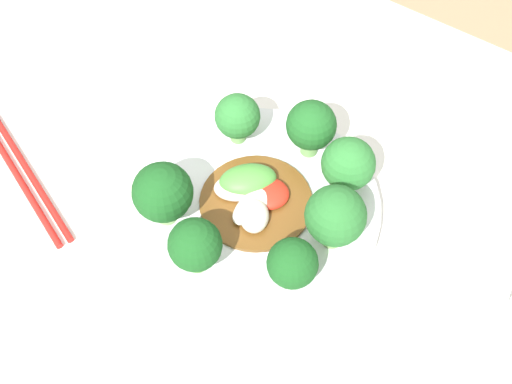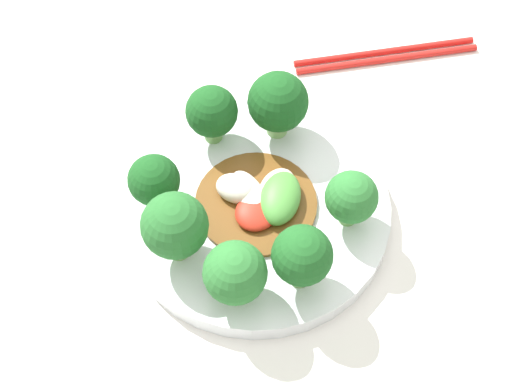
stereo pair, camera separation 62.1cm
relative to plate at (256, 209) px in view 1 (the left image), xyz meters
name	(u,v)px [view 1 (the left image)]	position (x,y,z in m)	size (l,w,h in m)	color
table	(226,360)	(0.03, 0.03, -0.39)	(0.92, 0.79, 0.76)	silver
plate	(256,209)	(0.00, 0.00, 0.00)	(0.25, 0.25, 0.02)	silver
broccoli_southwest	(348,164)	(-0.06, -0.07, 0.05)	(0.05, 0.05, 0.06)	#7AAD5B
broccoli_south	(311,126)	(-0.01, -0.08, 0.05)	(0.05, 0.05, 0.07)	#70A356
broccoli_west	(335,217)	(-0.08, -0.01, 0.05)	(0.06, 0.06, 0.07)	#7AAD5B
broccoli_north	(195,245)	(0.01, 0.09, 0.05)	(0.05, 0.05, 0.06)	#70A356
broccoli_southeast	(237,117)	(0.06, -0.06, 0.05)	(0.05, 0.05, 0.06)	#70A356
broccoli_northwest	(292,264)	(-0.07, 0.05, 0.04)	(0.05, 0.05, 0.06)	#70A356
broccoli_northeast	(163,193)	(0.06, 0.06, 0.05)	(0.06, 0.06, 0.07)	#89B76B
stirfry_center	(253,196)	(0.00, 0.00, 0.02)	(0.11, 0.11, 0.02)	brown
chopsticks	(23,174)	(0.23, 0.10, -0.01)	(0.20, 0.09, 0.01)	red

